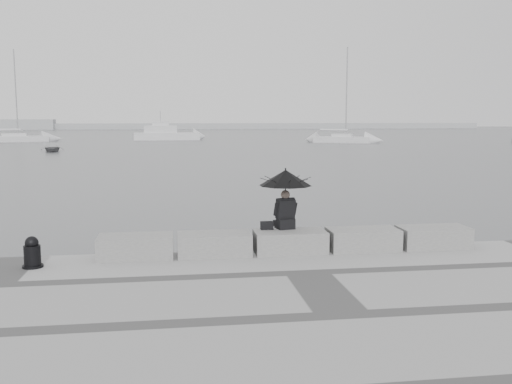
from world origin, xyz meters
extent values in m
plane|color=#4C4E51|center=(0.00, 0.00, 0.00)|extent=(360.00, 360.00, 0.00)
cube|color=slate|center=(-3.40, -0.45, 0.75)|extent=(1.60, 0.80, 0.50)
cube|color=slate|center=(-1.70, -0.45, 0.75)|extent=(1.60, 0.80, 0.50)
cube|color=slate|center=(0.00, -0.45, 0.75)|extent=(1.60, 0.80, 0.50)
cube|color=slate|center=(1.70, -0.45, 0.75)|extent=(1.60, 0.80, 0.50)
cube|color=slate|center=(3.40, -0.45, 0.75)|extent=(1.60, 0.80, 0.50)
sphere|color=#726056|center=(-0.05, -0.14, 1.78)|extent=(0.21, 0.21, 0.21)
cylinder|color=black|center=(-0.05, -0.15, 1.85)|extent=(0.02, 0.02, 1.00)
cone|color=black|center=(-0.05, -0.15, 2.17)|extent=(1.20, 1.20, 0.36)
sphere|color=black|center=(-0.05, -0.15, 2.37)|extent=(0.04, 0.04, 0.04)
cube|color=black|center=(-0.49, -0.20, 1.09)|extent=(0.28, 0.16, 0.18)
cylinder|color=black|center=(-5.42, -0.96, 0.53)|extent=(0.41, 0.41, 0.06)
cylinder|color=black|center=(-5.42, -0.96, 0.73)|extent=(0.33, 0.33, 0.46)
sphere|color=black|center=(-5.42, -0.96, 1.02)|extent=(0.27, 0.27, 0.27)
cube|color=#9FA2A5|center=(0.00, 155.00, 0.80)|extent=(180.00, 6.00, 1.60)
cube|color=silver|center=(-24.82, 71.87, 0.35)|extent=(9.36, 5.21, 0.90)
cube|color=silver|center=(-24.82, 71.87, 0.95)|extent=(3.52, 2.54, 0.50)
cylinder|color=#97979A|center=(-24.82, 71.87, 6.80)|extent=(0.16, 0.16, 12.00)
cylinder|color=#97979A|center=(-24.82, 71.87, 1.60)|extent=(4.86, 1.75, 0.10)
cube|color=silver|center=(20.39, 63.22, 0.35)|extent=(7.96, 5.68, 0.90)
cube|color=silver|center=(20.39, 63.22, 0.95)|extent=(3.13, 2.66, 0.50)
cylinder|color=#97979A|center=(20.39, 63.22, 6.80)|extent=(0.16, 0.16, 12.00)
cylinder|color=#97979A|center=(20.39, 63.22, 1.60)|extent=(3.90, 2.09, 0.10)
cube|color=silver|center=(-3.48, 75.61, 0.50)|extent=(9.87, 2.95, 1.20)
cube|color=silver|center=(-3.48, 75.61, 1.60)|extent=(4.95, 2.28, 1.20)
cube|color=silver|center=(-3.48, 75.61, 2.50)|extent=(2.48, 1.64, 0.60)
cylinder|color=#97979A|center=(-3.48, 75.61, 3.60)|extent=(0.08, 0.08, 1.60)
imported|color=slate|center=(-14.80, 47.63, 0.29)|extent=(3.70, 2.10, 0.59)
camera|label=1|loc=(-2.55, -12.73, 3.54)|focal=40.00mm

